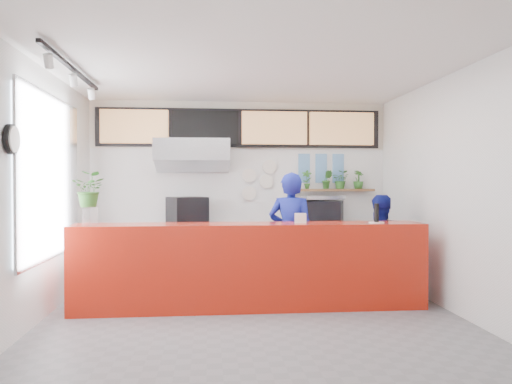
% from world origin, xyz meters
% --- Properties ---
extents(floor, '(5.00, 5.00, 0.00)m').
position_xyz_m(floor, '(0.00, 0.00, 0.00)').
color(floor, slate).
rests_on(floor, ground).
extents(ceiling, '(5.00, 5.00, 0.00)m').
position_xyz_m(ceiling, '(0.00, 0.00, 3.00)').
color(ceiling, silver).
extents(wall_back, '(5.00, 0.00, 5.00)m').
position_xyz_m(wall_back, '(0.00, 2.50, 1.50)').
color(wall_back, white).
rests_on(wall_back, ground).
extents(wall_left, '(0.00, 5.00, 5.00)m').
position_xyz_m(wall_left, '(-2.50, 0.00, 1.50)').
color(wall_left, white).
rests_on(wall_left, ground).
extents(wall_right, '(0.00, 5.00, 5.00)m').
position_xyz_m(wall_right, '(2.50, 0.00, 1.50)').
color(wall_right, white).
rests_on(wall_right, ground).
extents(service_counter, '(4.50, 0.60, 1.10)m').
position_xyz_m(service_counter, '(0.00, 0.40, 0.55)').
color(service_counter, '#AF1C0C').
rests_on(service_counter, ground).
extents(cream_band, '(5.00, 0.02, 0.80)m').
position_xyz_m(cream_band, '(0.00, 2.49, 2.60)').
color(cream_band, beige).
rests_on(cream_band, wall_back).
extents(prep_bench, '(1.80, 0.60, 0.90)m').
position_xyz_m(prep_bench, '(-0.80, 2.20, 0.45)').
color(prep_bench, '#B2B5BA').
rests_on(prep_bench, ground).
extents(panini_oven, '(0.72, 0.72, 0.49)m').
position_xyz_m(panini_oven, '(-0.89, 2.20, 1.15)').
color(panini_oven, black).
rests_on(panini_oven, prep_bench).
extents(extraction_hood, '(1.20, 0.70, 0.35)m').
position_xyz_m(extraction_hood, '(-0.80, 2.15, 2.15)').
color(extraction_hood, '#B2B5BA').
rests_on(extraction_hood, ceiling).
extents(hood_lip, '(1.20, 0.69, 0.31)m').
position_xyz_m(hood_lip, '(-0.80, 2.15, 1.95)').
color(hood_lip, '#B2B5BA').
rests_on(hood_lip, ceiling).
extents(right_bench, '(1.80, 0.60, 0.90)m').
position_xyz_m(right_bench, '(1.50, 2.20, 0.45)').
color(right_bench, '#B2B5BA').
rests_on(right_bench, ground).
extents(espresso_machine, '(0.78, 0.67, 0.42)m').
position_xyz_m(espresso_machine, '(1.36, 2.20, 1.11)').
color(espresso_machine, black).
rests_on(espresso_machine, right_bench).
extents(espresso_tray, '(0.68, 0.50, 0.06)m').
position_xyz_m(espresso_tray, '(1.36, 2.20, 1.38)').
color(espresso_tray, '#ABADB2').
rests_on(espresso_tray, espresso_machine).
extents(herb_shelf, '(1.40, 0.18, 0.04)m').
position_xyz_m(herb_shelf, '(1.60, 2.40, 1.50)').
color(herb_shelf, brown).
rests_on(herb_shelf, wall_back).
extents(menu_board_far_left, '(1.10, 0.10, 0.55)m').
position_xyz_m(menu_board_far_left, '(-1.75, 2.38, 2.55)').
color(menu_board_far_left, tan).
rests_on(menu_board_far_left, wall_back).
extents(menu_board_mid_left, '(1.10, 0.10, 0.55)m').
position_xyz_m(menu_board_mid_left, '(-0.59, 2.38, 2.55)').
color(menu_board_mid_left, black).
rests_on(menu_board_mid_left, wall_back).
extents(menu_board_mid_right, '(1.10, 0.10, 0.55)m').
position_xyz_m(menu_board_mid_right, '(0.57, 2.38, 2.55)').
color(menu_board_mid_right, tan).
rests_on(menu_board_mid_right, wall_back).
extents(menu_board_far_right, '(1.10, 0.10, 0.55)m').
position_xyz_m(menu_board_far_right, '(1.73, 2.38, 2.55)').
color(menu_board_far_right, tan).
rests_on(menu_board_far_right, wall_back).
extents(soffit, '(4.80, 0.04, 0.65)m').
position_xyz_m(soffit, '(0.00, 2.46, 2.55)').
color(soffit, black).
rests_on(soffit, wall_back).
extents(window_pane, '(0.04, 2.20, 1.90)m').
position_xyz_m(window_pane, '(-2.47, 0.30, 1.70)').
color(window_pane, silver).
rests_on(window_pane, wall_left).
extents(window_frame, '(0.03, 2.30, 2.00)m').
position_xyz_m(window_frame, '(-2.45, 0.30, 1.70)').
color(window_frame, '#B2B5BA').
rests_on(window_frame, wall_left).
extents(wall_clock_rim, '(0.05, 0.30, 0.30)m').
position_xyz_m(wall_clock_rim, '(-2.46, -0.90, 2.05)').
color(wall_clock_rim, black).
rests_on(wall_clock_rim, wall_left).
extents(wall_clock_face, '(0.02, 0.26, 0.26)m').
position_xyz_m(wall_clock_face, '(-2.43, -0.90, 2.05)').
color(wall_clock_face, white).
rests_on(wall_clock_face, wall_left).
extents(track_rail, '(0.05, 2.40, 0.04)m').
position_xyz_m(track_rail, '(-2.10, 0.00, 2.94)').
color(track_rail, black).
rests_on(track_rail, ceiling).
extents(dec_plate_a, '(0.24, 0.03, 0.24)m').
position_xyz_m(dec_plate_a, '(0.15, 2.47, 1.75)').
color(dec_plate_a, silver).
rests_on(dec_plate_a, wall_back).
extents(dec_plate_b, '(0.24, 0.03, 0.24)m').
position_xyz_m(dec_plate_b, '(0.45, 2.47, 1.65)').
color(dec_plate_b, silver).
rests_on(dec_plate_b, wall_back).
extents(dec_plate_c, '(0.24, 0.03, 0.24)m').
position_xyz_m(dec_plate_c, '(0.15, 2.47, 1.45)').
color(dec_plate_c, silver).
rests_on(dec_plate_c, wall_back).
extents(dec_plate_d, '(0.24, 0.03, 0.24)m').
position_xyz_m(dec_plate_d, '(0.50, 2.47, 1.90)').
color(dec_plate_d, silver).
rests_on(dec_plate_d, wall_back).
extents(photo_frame_a, '(0.20, 0.02, 0.25)m').
position_xyz_m(photo_frame_a, '(1.10, 2.48, 2.00)').
color(photo_frame_a, '#598CBF').
rests_on(photo_frame_a, wall_back).
extents(photo_frame_b, '(0.20, 0.02, 0.25)m').
position_xyz_m(photo_frame_b, '(1.40, 2.48, 2.00)').
color(photo_frame_b, '#598CBF').
rests_on(photo_frame_b, wall_back).
extents(photo_frame_c, '(0.20, 0.02, 0.25)m').
position_xyz_m(photo_frame_c, '(1.70, 2.48, 2.00)').
color(photo_frame_c, '#598CBF').
rests_on(photo_frame_c, wall_back).
extents(photo_frame_d, '(0.20, 0.02, 0.25)m').
position_xyz_m(photo_frame_d, '(1.10, 2.48, 1.75)').
color(photo_frame_d, '#598CBF').
rests_on(photo_frame_d, wall_back).
extents(photo_frame_e, '(0.20, 0.02, 0.25)m').
position_xyz_m(photo_frame_e, '(1.40, 2.48, 1.75)').
color(photo_frame_e, '#598CBF').
rests_on(photo_frame_e, wall_back).
extents(photo_frame_f, '(0.20, 0.02, 0.25)m').
position_xyz_m(photo_frame_f, '(1.70, 2.48, 1.75)').
color(photo_frame_f, '#598CBF').
rests_on(photo_frame_f, wall_back).
extents(staff_center, '(0.76, 0.63, 1.77)m').
position_xyz_m(staff_center, '(0.62, 0.96, 0.89)').
color(staff_center, navy).
rests_on(staff_center, ground).
extents(staff_right, '(0.81, 0.69, 1.45)m').
position_xyz_m(staff_right, '(1.91, 1.00, 0.73)').
color(staff_right, navy).
rests_on(staff_right, ground).
extents(herb_a, '(0.20, 0.16, 0.32)m').
position_xyz_m(herb_a, '(1.13, 2.40, 1.68)').
color(herb_a, '#2B6122').
rests_on(herb_a, herb_shelf).
extents(herb_b, '(0.21, 0.19, 0.32)m').
position_xyz_m(herb_b, '(1.49, 2.40, 1.68)').
color(herb_b, '#2B6122').
rests_on(herb_b, herb_shelf).
extents(herb_c, '(0.36, 0.34, 0.32)m').
position_xyz_m(herb_c, '(1.73, 2.40, 1.68)').
color(herb_c, '#2B6122').
rests_on(herb_c, herb_shelf).
extents(herb_d, '(0.23, 0.21, 0.32)m').
position_xyz_m(herb_d, '(2.04, 2.40, 1.68)').
color(herb_d, '#2B6122').
rests_on(herb_d, herb_shelf).
extents(glass_vase, '(0.23, 0.23, 0.23)m').
position_xyz_m(glass_vase, '(-2.00, 0.36, 1.22)').
color(glass_vase, silver).
rests_on(glass_vase, service_counter).
extents(basil_vase, '(0.45, 0.41, 0.45)m').
position_xyz_m(basil_vase, '(-2.00, 0.36, 1.54)').
color(basil_vase, '#2B6122').
rests_on(basil_vase, glass_vase).
extents(napkin_holder, '(0.16, 0.11, 0.13)m').
position_xyz_m(napkin_holder, '(0.65, 0.39, 1.16)').
color(napkin_holder, silver).
rests_on(napkin_holder, service_counter).
extents(white_plate, '(0.25, 0.25, 0.02)m').
position_xyz_m(white_plate, '(1.64, 0.30, 1.11)').
color(white_plate, silver).
rests_on(white_plate, service_counter).
extents(pepper_mill, '(0.06, 0.06, 0.24)m').
position_xyz_m(pepper_mill, '(1.64, 0.30, 1.24)').
color(pepper_mill, black).
rests_on(pepper_mill, white_plate).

